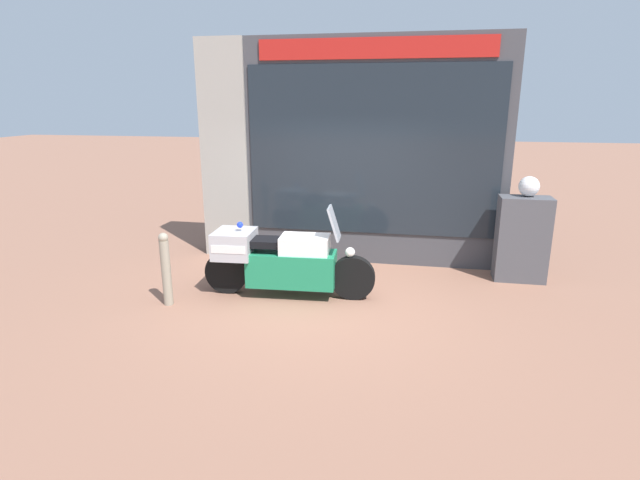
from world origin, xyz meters
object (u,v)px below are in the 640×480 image
utility_cabinet (522,239)px  white_helmet (529,186)px  paramedic_motorcycle (279,259)px  street_bollard (166,268)px

utility_cabinet → white_helmet: bearing=64.4°
paramedic_motorcycle → utility_cabinet: paramedic_motorcycle is taller
utility_cabinet → white_helmet: size_ratio=4.30×
paramedic_motorcycle → utility_cabinet: 3.77m
utility_cabinet → street_bollard: bearing=-158.3°
utility_cabinet → white_helmet: 0.82m
paramedic_motorcycle → utility_cabinet: (3.52, 1.34, 0.12)m
paramedic_motorcycle → utility_cabinet: bearing=17.6°
white_helmet → street_bollard: white_helmet is taller
paramedic_motorcycle → street_bollard: (-1.43, -0.63, -0.01)m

